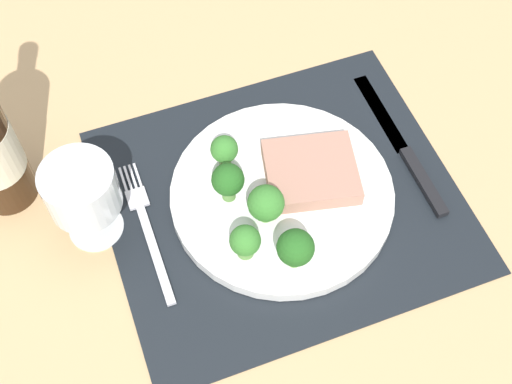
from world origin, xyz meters
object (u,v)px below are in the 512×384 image
object	(u,v)px
fork	(147,229)
wine_glass	(82,192)
plate	(282,195)
steak	(311,172)
knife	(406,153)

from	to	relation	value
fork	wine_glass	distance (cm)	9.45
plate	fork	bearing A→B (deg)	174.95
plate	wine_glass	world-z (taller)	wine_glass
plate	wine_glass	xyz separation A→B (cm)	(-21.53, 3.91, 6.75)
steak	knife	world-z (taller)	steak
plate	knife	distance (cm)	16.74
steak	wine_glass	world-z (taller)	wine_glass
plate	wine_glass	size ratio (longest dim) A/B	2.31
steak	knife	xyz separation A→B (cm)	(12.87, -0.18, -2.36)
fork	knife	size ratio (longest dim) A/B	0.83
steak	fork	distance (cm)	20.10
knife	wine_glass	world-z (taller)	wine_glass
knife	wine_glass	bearing A→B (deg)	172.42
plate	fork	world-z (taller)	plate
knife	steak	bearing A→B (deg)	176.68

